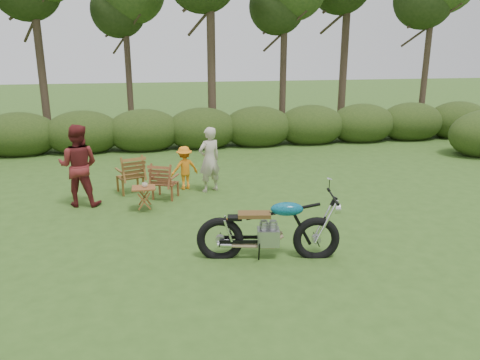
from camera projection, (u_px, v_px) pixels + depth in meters
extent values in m
plane|color=#304F1A|center=(263.00, 254.00, 8.03)|extent=(80.00, 80.00, 0.00)
cylinder|color=#34261C|center=(38.00, 41.00, 16.49)|extent=(0.28, 0.28, 7.20)
cylinder|color=#34261C|center=(127.00, 53.00, 18.21)|extent=(0.24, 0.24, 6.30)
sphere|color=#274218|center=(124.00, 0.00, 17.66)|extent=(2.52, 2.52, 2.52)
cylinder|color=#34261C|center=(211.00, 34.00, 16.50)|extent=(0.30, 0.30, 7.65)
cylinder|color=#34261C|center=(284.00, 51.00, 18.25)|extent=(0.26, 0.26, 6.48)
cylinder|color=#34261C|center=(345.00, 33.00, 19.64)|extent=(0.32, 0.32, 7.92)
cylinder|color=#34261C|center=(428.00, 46.00, 18.18)|extent=(0.24, 0.24, 6.84)
ellipsoid|color=#203513|center=(19.00, 135.00, 15.24)|extent=(2.52, 1.68, 1.51)
ellipsoid|color=#203513|center=(83.00, 133.00, 15.61)|extent=(2.52, 1.68, 1.51)
ellipsoid|color=#203513|center=(144.00, 131.00, 15.98)|extent=(2.52, 1.68, 1.51)
ellipsoid|color=#203513|center=(202.00, 129.00, 16.35)|extent=(2.52, 1.68, 1.51)
ellipsoid|color=#203513|center=(258.00, 127.00, 16.71)|extent=(2.52, 1.68, 1.51)
ellipsoid|color=#203513|center=(311.00, 126.00, 17.08)|extent=(2.52, 1.68, 1.51)
ellipsoid|color=#203513|center=(362.00, 124.00, 17.45)|extent=(2.52, 1.68, 1.51)
ellipsoid|color=#203513|center=(411.00, 122.00, 17.82)|extent=(2.52, 1.68, 1.51)
ellipsoid|color=#203513|center=(458.00, 121.00, 18.19)|extent=(2.52, 1.68, 1.51)
imported|color=beige|center=(145.00, 185.00, 10.01)|extent=(0.16, 0.16, 0.10)
imported|color=#BBB09A|center=(210.00, 191.00, 11.50)|extent=(0.69, 0.58, 1.59)
imported|color=maroon|center=(82.00, 205.00, 10.51)|extent=(1.00, 0.85, 1.82)
imported|color=orange|center=(185.00, 189.00, 11.68)|extent=(0.78, 0.59, 1.08)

